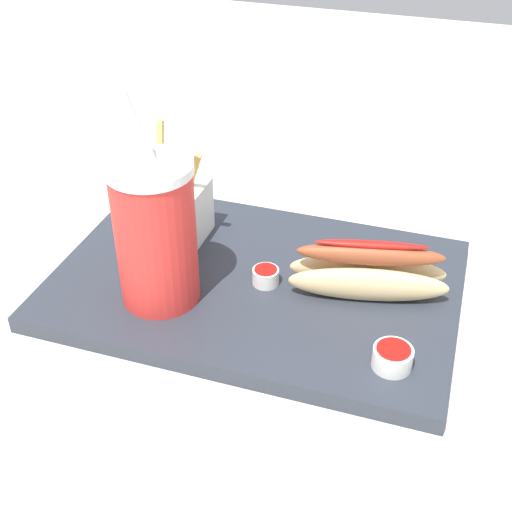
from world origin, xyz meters
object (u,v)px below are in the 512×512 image
object	(u,v)px
hot_dog_1	(368,272)
ketchup_cup_1	(393,357)
fries_basket	(169,213)
ketchup_cup_2	(266,275)
soda_cup	(156,233)

from	to	relation	value
hot_dog_1	ketchup_cup_1	bearing A→B (deg)	112.45
fries_basket	ketchup_cup_2	world-z (taller)	fries_basket
soda_cup	hot_dog_1	world-z (taller)	soda_cup
soda_cup	hot_dog_1	size ratio (longest dim) A/B	1.32
fries_basket	hot_dog_1	world-z (taller)	fries_basket
ketchup_cup_2	hot_dog_1	bearing A→B (deg)	-169.87
ketchup_cup_2	ketchup_cup_1	bearing A→B (deg)	150.31
soda_cup	hot_dog_1	distance (m)	0.24
fries_basket	ketchup_cup_1	size ratio (longest dim) A/B	3.54
ketchup_cup_1	ketchup_cup_2	xyz separation A→B (m)	(0.16, -0.09, -0.00)
soda_cup	ketchup_cup_2	size ratio (longest dim) A/B	7.88
soda_cup	hot_dog_1	xyz separation A→B (m)	(-0.22, -0.08, -0.06)
fries_basket	ketchup_cup_1	world-z (taller)	fries_basket
ketchup_cup_1	ketchup_cup_2	distance (m)	0.18
fries_basket	ketchup_cup_1	bearing A→B (deg)	155.17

